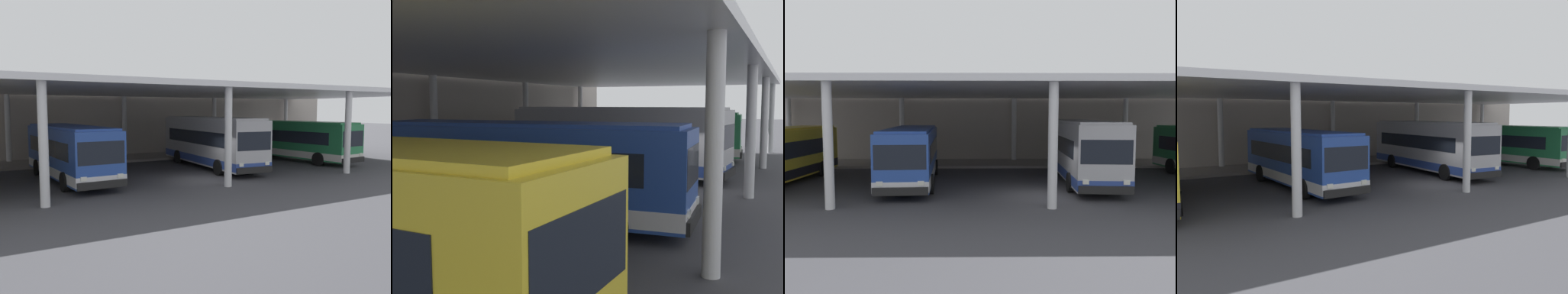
# 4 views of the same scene
# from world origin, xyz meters

# --- Properties ---
(ground_plane) EXTENTS (200.00, 200.00, 0.00)m
(ground_plane) POSITION_xyz_m (0.00, 0.00, 0.00)
(ground_plane) COLOR #3D3D42
(platform_kerb) EXTENTS (42.00, 4.50, 0.18)m
(platform_kerb) POSITION_xyz_m (0.00, 11.75, 0.09)
(platform_kerb) COLOR gray
(platform_kerb) RESTS_ON ground
(station_building_facade) EXTENTS (48.00, 1.60, 6.41)m
(station_building_facade) POSITION_xyz_m (0.00, 15.00, 3.20)
(station_building_facade) COLOR #ADA399
(station_building_facade) RESTS_ON ground
(canopy_shelter) EXTENTS (40.00, 17.00, 5.55)m
(canopy_shelter) POSITION_xyz_m (0.00, 5.50, 5.29)
(canopy_shelter) COLOR silver
(canopy_shelter) RESTS_ON ground
(bus_second_bay) EXTENTS (3.20, 10.67, 3.17)m
(bus_second_bay) POSITION_xyz_m (-6.85, 3.65, 1.66)
(bus_second_bay) COLOR #284CA8
(bus_second_bay) RESTS_ON ground
(bus_middle_bay) EXTENTS (3.39, 11.49, 3.57)m
(bus_middle_bay) POSITION_xyz_m (3.08, 4.23, 1.84)
(bus_middle_bay) COLOR #B7B7BC
(bus_middle_bay) RESTS_ON ground
(bus_far_bay) EXTENTS (3.25, 10.68, 3.17)m
(bus_far_bay) POSITION_xyz_m (11.28, 4.19, 1.66)
(bus_far_bay) COLOR #28844C
(bus_far_bay) RESTS_ON ground
(bench_waiting) EXTENTS (1.80, 0.45, 0.92)m
(bench_waiting) POSITION_xyz_m (5.36, 11.82, 0.66)
(bench_waiting) COLOR #4C515B
(bench_waiting) RESTS_ON platform_kerb
(trash_bin) EXTENTS (0.52, 0.52, 0.98)m
(trash_bin) POSITION_xyz_m (9.07, 11.61, 0.68)
(trash_bin) COLOR maroon
(trash_bin) RESTS_ON platform_kerb
(banner_sign) EXTENTS (0.70, 0.12, 3.20)m
(banner_sign) POSITION_xyz_m (6.93, 10.94, 1.98)
(banner_sign) COLOR #B2B2B7
(banner_sign) RESTS_ON platform_kerb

